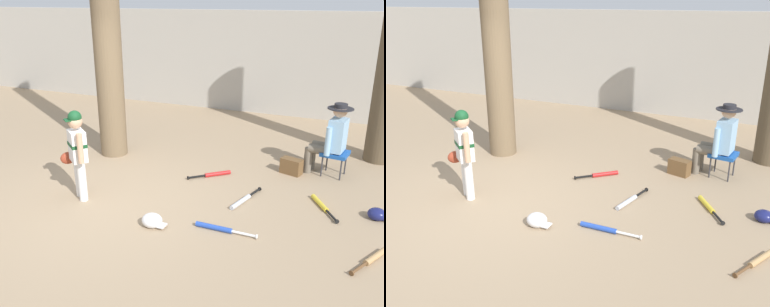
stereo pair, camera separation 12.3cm
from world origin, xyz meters
TOP-DOWN VIEW (x-y plane):
  - ground_plane at (0.00, 0.00)m, footprint 60.00×60.00m
  - concrete_back_wall at (0.00, 5.98)m, footprint 18.00×0.36m
  - tree_near_player at (-1.01, 1.86)m, footprint 0.76×0.76m
  - young_ballplayer at (-0.42, 0.09)m, footprint 0.59×0.41m
  - folding_stool at (2.85, 2.40)m, footprint 0.46×0.46m
  - seated_spectator at (2.75, 2.42)m, footprint 0.68×0.54m
  - handbag_beside_stool at (2.21, 2.20)m, footprint 0.38×0.27m
  - bat_yellow_trainer at (2.84, 1.17)m, footprint 0.45×0.68m
  - bat_wood_tan at (3.54, 0.08)m, footprint 0.38×0.66m
  - bat_red_barrel at (1.08, 1.59)m, footprint 0.59×0.55m
  - bat_blue_youth at (1.74, -0.00)m, footprint 0.80×0.07m
  - bat_aluminum_silver at (1.79, 0.87)m, footprint 0.25×0.78m
  - batting_helmet_white at (0.93, -0.23)m, footprint 0.32×0.25m
  - batting_helmet_navy at (3.55, 1.11)m, footprint 0.29×0.22m

SIDE VIEW (x-z plane):
  - ground_plane at x=0.00m, z-range 0.00..0.00m
  - bat_yellow_trainer at x=2.84m, z-range 0.00..0.07m
  - bat_wood_tan at x=3.54m, z-range 0.00..0.07m
  - bat_red_barrel at x=1.08m, z-range 0.00..0.07m
  - bat_blue_youth at x=1.74m, z-range 0.00..0.07m
  - bat_aluminum_silver at x=1.79m, z-range 0.00..0.07m
  - batting_helmet_navy at x=3.55m, z-range -0.01..0.15m
  - batting_helmet_white at x=0.93m, z-range -0.01..0.17m
  - handbag_beside_stool at x=2.21m, z-range 0.00..0.26m
  - folding_stool at x=2.85m, z-range 0.16..0.57m
  - seated_spectator at x=2.75m, z-range 0.04..1.24m
  - young_ballplayer at x=-0.42m, z-range 0.09..1.40m
  - concrete_back_wall at x=0.00m, z-range 0.00..2.46m
  - tree_near_player at x=-1.01m, z-range -0.39..5.50m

